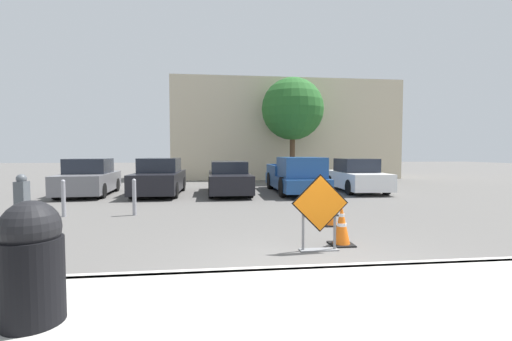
# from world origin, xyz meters

# --- Properties ---
(ground_plane) EXTENTS (96.00, 96.00, 0.00)m
(ground_plane) POSITION_xyz_m (0.00, 10.00, 0.00)
(ground_plane) COLOR #565451
(sidewalk_strip) EXTENTS (25.85, 2.23, 0.14)m
(sidewalk_strip) POSITION_xyz_m (0.00, -1.11, 0.07)
(sidewalk_strip) COLOR #ADAAA3
(sidewalk_strip) RESTS_ON ground_plane
(curb_lip) EXTENTS (25.85, 0.20, 0.14)m
(curb_lip) POSITION_xyz_m (0.00, 0.00, 0.07)
(curb_lip) COLOR #ADAAA3
(curb_lip) RESTS_ON ground_plane
(road_closed_sign) EXTENTS (1.08, 0.20, 1.44)m
(road_closed_sign) POSITION_xyz_m (0.40, 1.24, 0.78)
(road_closed_sign) COLOR black
(road_closed_sign) RESTS_ON ground_plane
(traffic_cone_nearest) EXTENTS (0.46, 0.46, 0.81)m
(traffic_cone_nearest) POSITION_xyz_m (0.95, 1.59, 0.40)
(traffic_cone_nearest) COLOR black
(traffic_cone_nearest) RESTS_ON ground_plane
(traffic_cone_second) EXTENTS (0.39, 0.39, 0.67)m
(traffic_cone_second) POSITION_xyz_m (1.35, 3.34, 0.33)
(traffic_cone_second) COLOR black
(traffic_cone_second) RESTS_ON ground_plane
(traffic_cone_third) EXTENTS (0.54, 0.54, 0.66)m
(traffic_cone_third) POSITION_xyz_m (1.75, 4.80, 0.32)
(traffic_cone_third) COLOR black
(traffic_cone_third) RESTS_ON ground_plane
(traffic_cone_fourth) EXTENTS (0.50, 0.50, 0.64)m
(traffic_cone_fourth) POSITION_xyz_m (2.10, 6.32, 0.31)
(traffic_cone_fourth) COLOR black
(traffic_cone_fourth) RESTS_ON ground_plane
(traffic_cone_fifth) EXTENTS (0.48, 0.48, 0.76)m
(traffic_cone_fifth) POSITION_xyz_m (2.47, 7.91, 0.37)
(traffic_cone_fifth) COLOR black
(traffic_cone_fifth) RESTS_ON ground_plane
(parked_car_nearest) EXTENTS (2.11, 4.16, 1.57)m
(parked_car_nearest) POSITION_xyz_m (-6.94, 10.54, 0.71)
(parked_car_nearest) COLOR slate
(parked_car_nearest) RESTS_ON ground_plane
(parked_car_second) EXTENTS (1.92, 4.34, 1.58)m
(parked_car_second) POSITION_xyz_m (-3.94, 10.36, 0.73)
(parked_car_second) COLOR black
(parked_car_second) RESTS_ON ground_plane
(parked_car_third) EXTENTS (1.87, 4.71, 1.43)m
(parked_car_third) POSITION_xyz_m (-0.94, 10.34, 0.67)
(parked_car_third) COLOR black
(parked_car_third) RESTS_ON ground_plane
(pickup_truck) EXTENTS (1.97, 5.34, 1.63)m
(pickup_truck) POSITION_xyz_m (2.06, 10.09, 0.74)
(pickup_truck) COLOR navy
(pickup_truck) RESTS_ON ground_plane
(parked_car_fourth) EXTENTS (1.94, 4.32, 1.54)m
(parked_car_fourth) POSITION_xyz_m (5.06, 10.51, 0.71)
(parked_car_fourth) COLOR white
(parked_car_fourth) RESTS_ON ground_plane
(trash_bin) EXTENTS (0.58, 0.58, 1.23)m
(trash_bin) POSITION_xyz_m (-3.33, -1.30, 0.76)
(trash_bin) COLOR black
(trash_bin) RESTS_ON sidewalk_strip
(bollard_nearest) EXTENTS (0.12, 0.12, 1.07)m
(bollard_nearest) POSITION_xyz_m (-3.88, 5.39, 0.56)
(bollard_nearest) COLOR gray
(bollard_nearest) RESTS_ON ground_plane
(bollard_second) EXTENTS (0.12, 0.12, 1.07)m
(bollard_second) POSITION_xyz_m (-5.83, 5.39, 0.56)
(bollard_second) COLOR gray
(bollard_second) RESTS_ON ground_plane
(parking_meter) EXTENTS (0.11, 0.15, 1.45)m
(parking_meter) POSITION_xyz_m (-3.75, -0.63, 1.12)
(parking_meter) COLOR #59595B
(parking_meter) RESTS_ON sidewalk_strip
(building_facade_backdrop) EXTENTS (15.72, 5.00, 6.81)m
(building_facade_backdrop) POSITION_xyz_m (3.45, 20.01, 3.40)
(building_facade_backdrop) COLOR beige
(building_facade_backdrop) RESTS_ON ground_plane
(street_tree_behind_lot) EXTENTS (3.81, 3.81, 6.41)m
(street_tree_behind_lot) POSITION_xyz_m (3.20, 15.88, 4.49)
(street_tree_behind_lot) COLOR #513823
(street_tree_behind_lot) RESTS_ON ground_plane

